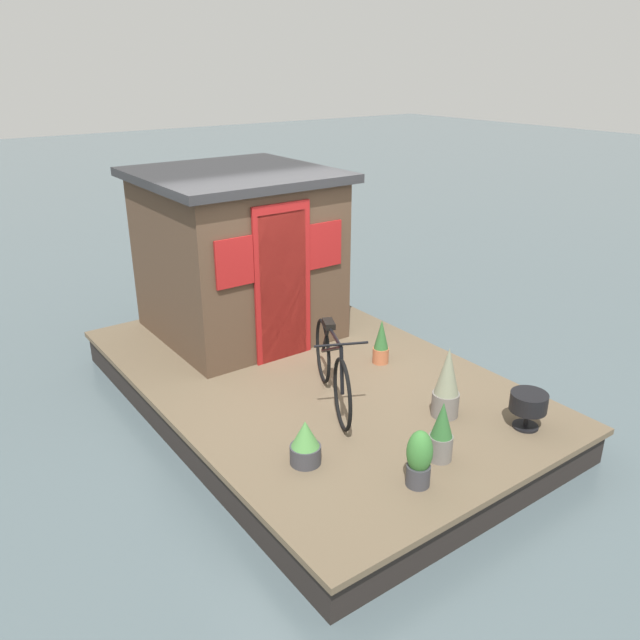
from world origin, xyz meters
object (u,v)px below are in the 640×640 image
(houseboat_cabin, at_px, (238,253))
(charcoal_grill, at_px, (528,403))
(bicycle, at_px, (332,368))
(potted_plant_ivy, at_px, (305,443))
(potted_plant_fern, at_px, (442,433))
(potted_plant_thyme, at_px, (381,342))
(potted_plant_succulent, at_px, (419,459))
(potted_plant_geranium, at_px, (447,384))

(houseboat_cabin, relative_size, charcoal_grill, 6.10)
(bicycle, bearing_deg, potted_plant_ivy, 131.09)
(potted_plant_fern, height_order, charcoal_grill, potted_plant_fern)
(potted_plant_ivy, bearing_deg, charcoal_grill, -110.44)
(potted_plant_thyme, height_order, potted_plant_succulent, potted_plant_thyme)
(potted_plant_fern, height_order, potted_plant_ivy, potted_plant_fern)
(potted_plant_ivy, bearing_deg, houseboat_cabin, -19.13)
(potted_plant_thyme, relative_size, potted_plant_ivy, 1.28)
(potted_plant_succulent, relative_size, potted_plant_ivy, 1.23)
(potted_plant_thyme, xyz_separation_m, potted_plant_ivy, (-1.10, 1.80, -0.05))
(bicycle, distance_m, potted_plant_ivy, 1.10)
(potted_plant_thyme, height_order, charcoal_grill, potted_plant_thyme)
(bicycle, height_order, potted_plant_thyme, bicycle)
(potted_plant_fern, bearing_deg, houseboat_cabin, -0.30)
(potted_plant_geranium, height_order, potted_plant_thyme, potted_plant_geranium)
(potted_plant_geranium, bearing_deg, charcoal_grill, -142.95)
(bicycle, height_order, potted_plant_succulent, bicycle)
(potted_plant_succulent, height_order, charcoal_grill, potted_plant_succulent)
(bicycle, height_order, potted_plant_geranium, bicycle)
(potted_plant_thyme, relative_size, potted_plant_fern, 0.94)
(charcoal_grill, bearing_deg, potted_plant_geranium, 37.05)
(houseboat_cabin, relative_size, potted_plant_thyme, 4.16)
(bicycle, xyz_separation_m, charcoal_grill, (-1.46, -1.18, -0.13))
(charcoal_grill, bearing_deg, potted_plant_fern, 83.77)
(potted_plant_thyme, xyz_separation_m, potted_plant_succulent, (-1.89, 1.24, 0.00))
(potted_plant_thyme, bearing_deg, houseboat_cabin, 24.91)
(houseboat_cabin, height_order, potted_plant_ivy, houseboat_cabin)
(potted_plant_thyme, relative_size, charcoal_grill, 1.46)
(bicycle, distance_m, charcoal_grill, 1.88)
(houseboat_cabin, relative_size, potted_plant_ivy, 5.31)
(potted_plant_succulent, bearing_deg, potted_plant_thyme, -33.32)
(houseboat_cabin, xyz_separation_m, charcoal_grill, (-3.60, -1.01, -0.76))
(potted_plant_geranium, height_order, potted_plant_succulent, potted_plant_geranium)
(potted_plant_fern, bearing_deg, charcoal_grill, -96.23)
(houseboat_cabin, distance_m, bicycle, 2.24)
(potted_plant_geranium, distance_m, charcoal_grill, 0.76)
(bicycle, distance_m, potted_plant_fern, 1.36)
(potted_plant_fern, distance_m, potted_plant_succulent, 0.43)
(bicycle, distance_m, potted_plant_geranium, 1.12)
(potted_plant_fern, distance_m, potted_plant_ivy, 1.16)
(bicycle, xyz_separation_m, potted_plant_geranium, (-0.85, -0.73, -0.04))
(houseboat_cabin, height_order, charcoal_grill, houseboat_cabin)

